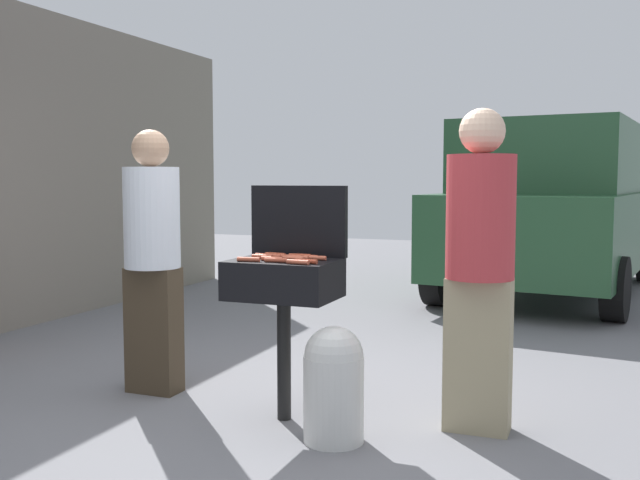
% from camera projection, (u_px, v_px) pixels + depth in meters
% --- Properties ---
extents(ground_plane, '(24.00, 24.00, 0.00)m').
position_uv_depth(ground_plane, '(268.00, 416.00, 4.24)').
color(ground_plane, slate).
extents(bbq_grill, '(0.60, 0.44, 0.93)m').
position_uv_depth(bbq_grill, '(284.00, 285.00, 4.12)').
color(bbq_grill, black).
rests_on(bbq_grill, ground).
extents(grill_lid_open, '(0.60, 0.05, 0.42)m').
position_uv_depth(grill_lid_open, '(299.00, 221.00, 4.29)').
color(grill_lid_open, black).
rests_on(grill_lid_open, bbq_grill).
extents(hot_dog_0, '(0.13, 0.04, 0.03)m').
position_uv_depth(hot_dog_0, '(300.00, 256.00, 4.21)').
color(hot_dog_0, '#AD4228').
rests_on(hot_dog_0, bbq_grill).
extents(hot_dog_1, '(0.13, 0.04, 0.03)m').
position_uv_depth(hot_dog_1, '(262.00, 257.00, 4.16)').
color(hot_dog_1, '#C6593D').
rests_on(hot_dog_1, bbq_grill).
extents(hot_dog_2, '(0.13, 0.04, 0.03)m').
position_uv_depth(hot_dog_2, '(276.00, 260.00, 3.99)').
color(hot_dog_2, '#B74C33').
rests_on(hot_dog_2, bbq_grill).
extents(hot_dog_3, '(0.13, 0.04, 0.03)m').
position_uv_depth(hot_dog_3, '(297.00, 258.00, 4.10)').
color(hot_dog_3, '#C6593D').
rests_on(hot_dog_3, bbq_grill).
extents(hot_dog_4, '(0.13, 0.04, 0.03)m').
position_uv_depth(hot_dog_4, '(298.00, 262.00, 3.89)').
color(hot_dog_4, '#C6593D').
rests_on(hot_dog_4, bbq_grill).
extents(hot_dog_5, '(0.13, 0.03, 0.03)m').
position_uv_depth(hot_dog_5, '(307.00, 257.00, 4.15)').
color(hot_dog_5, '#AD4228').
rests_on(hot_dog_5, bbq_grill).
extents(hot_dog_6, '(0.13, 0.04, 0.03)m').
position_uv_depth(hot_dog_6, '(270.00, 256.00, 4.18)').
color(hot_dog_6, '#B74C33').
rests_on(hot_dog_6, bbq_grill).
extents(hot_dog_7, '(0.13, 0.04, 0.03)m').
position_uv_depth(hot_dog_7, '(266.00, 255.00, 4.23)').
color(hot_dog_7, '#B74C33').
rests_on(hot_dog_7, bbq_grill).
extents(hot_dog_8, '(0.13, 0.03, 0.03)m').
position_uv_depth(hot_dog_8, '(272.00, 259.00, 4.06)').
color(hot_dog_8, '#C6593D').
rests_on(hot_dog_8, bbq_grill).
extents(hot_dog_9, '(0.13, 0.04, 0.03)m').
position_uv_depth(hot_dog_9, '(306.00, 261.00, 3.93)').
color(hot_dog_9, '#AD4228').
rests_on(hot_dog_9, bbq_grill).
extents(hot_dog_10, '(0.13, 0.04, 0.03)m').
position_uv_depth(hot_dog_10, '(248.00, 259.00, 4.02)').
color(hot_dog_10, '#C6593D').
rests_on(hot_dog_10, bbq_grill).
extents(hot_dog_11, '(0.13, 0.04, 0.03)m').
position_uv_depth(hot_dog_11, '(293.00, 259.00, 4.07)').
color(hot_dog_11, '#C6593D').
rests_on(hot_dog_11, bbq_grill).
extents(hot_dog_12, '(0.13, 0.04, 0.03)m').
position_uv_depth(hot_dog_12, '(315.00, 258.00, 4.10)').
color(hot_dog_12, '#C6593D').
rests_on(hot_dog_12, bbq_grill).
extents(hot_dog_13, '(0.13, 0.04, 0.03)m').
position_uv_depth(hot_dog_13, '(275.00, 255.00, 4.27)').
color(hot_dog_13, '#AD4228').
rests_on(hot_dog_13, bbq_grill).
extents(hot_dog_14, '(0.13, 0.03, 0.03)m').
position_uv_depth(hot_dog_14, '(290.00, 257.00, 4.15)').
color(hot_dog_14, '#B74C33').
rests_on(hot_dog_14, bbq_grill).
extents(propane_tank, '(0.32, 0.32, 0.62)m').
position_uv_depth(propane_tank, '(334.00, 382.00, 3.80)').
color(propane_tank, silver).
rests_on(propane_tank, ground).
extents(person_left, '(0.36, 0.36, 1.70)m').
position_uv_depth(person_left, '(152.00, 251.00, 4.65)').
color(person_left, '#3F3323').
rests_on(person_left, ground).
extents(person_right, '(0.37, 0.37, 1.76)m').
position_uv_depth(person_right, '(480.00, 258.00, 3.92)').
color(person_right, gray).
rests_on(person_right, ground).
extents(parked_minivan, '(2.53, 4.62, 2.02)m').
position_uv_depth(parked_minivan, '(554.00, 208.00, 8.66)').
color(parked_minivan, '#234C2D').
rests_on(parked_minivan, ground).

